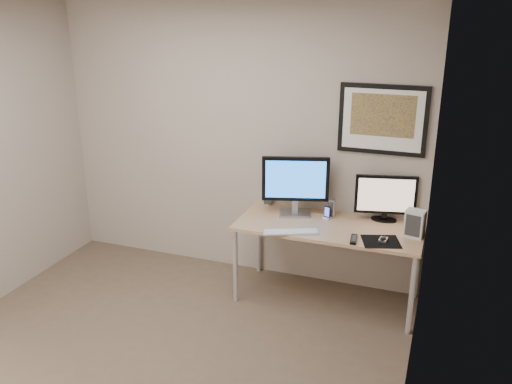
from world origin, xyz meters
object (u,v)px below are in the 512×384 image
monitor_large (295,183)px  fan_unit (415,223)px  monitor_tv (386,197)px  phone_dock (327,212)px  speaker_left (268,195)px  framed_art (383,120)px  desk (329,232)px  keyboard (291,232)px  speaker_right (332,208)px

monitor_large → fan_unit: bearing=-23.5°
monitor_tv → phone_dock: bearing=-177.5°
speaker_left → framed_art: bearing=-3.3°
desk → speaker_left: size_ratio=8.58×
framed_art → phone_dock: bearing=-154.0°
desk → framed_art: size_ratio=2.13×
monitor_tv → speaker_left: monitor_tv is taller
desk → framed_art: (0.35, 0.33, 0.96)m
speaker_left → monitor_large: bearing=-33.0°
monitor_tv → fan_unit: (0.28, -0.27, -0.11)m
monitor_large → monitor_tv: size_ratio=1.11×
speaker_left → keyboard: speaker_left is taller
framed_art → monitor_large: (-0.70, -0.20, -0.59)m
framed_art → speaker_right: 0.90m
phone_dock → speaker_right: bearing=85.6°
framed_art → keyboard: framed_art is taller
desk → speaker_right: bearing=96.7°
speaker_left → phone_dock: size_ratio=1.54×
desk → framed_art: bearing=43.5°
speaker_right → fan_unit: bearing=-5.8°
framed_art → desk: bearing=-136.5°
desk → monitor_large: bearing=159.2°
monitor_tv → phone_dock: monitor_tv is taller
speaker_right → monitor_large: bearing=-158.4°
framed_art → monitor_tv: bearing=-36.8°
framed_art → speaker_right: framed_art is taller
desk → monitor_tv: 0.59m
fan_unit → keyboard: bearing=-151.3°
fan_unit → speaker_left: bearing=-179.5°
monitor_large → framed_art: bearing=-0.6°
monitor_tv → speaker_right: (-0.46, -0.07, -0.14)m
desk → phone_dock: 0.19m
monitor_large → speaker_right: size_ratio=3.53×
speaker_right → monitor_tv: bearing=17.6°
framed_art → keyboard: size_ratio=1.59×
monitor_tv → fan_unit: size_ratio=2.27×
framed_art → keyboard: bearing=-135.3°
monitor_tv → fan_unit: bearing=-56.5°
monitor_tv → keyboard: monitor_tv is taller
fan_unit → phone_dock: bearing=-177.2°
speaker_right → speaker_left: bearing=-179.3°
desk → fan_unit: (0.71, 0.00, 0.18)m
monitor_tv → keyboard: (-0.70, -0.55, -0.22)m
speaker_left → keyboard: bearing=-60.2°
desk → monitor_tv: monitor_tv is taller
desk → speaker_left: (-0.67, 0.30, 0.16)m
monitor_large → keyboard: bearing=-94.8°
monitor_large → phone_dock: size_ratio=4.84×
desk → monitor_tv: (0.43, 0.27, 0.29)m
speaker_right → fan_unit: 0.77m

